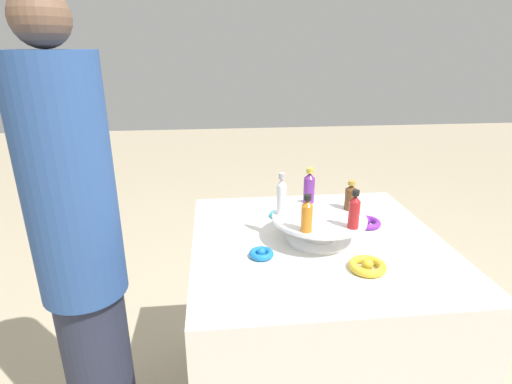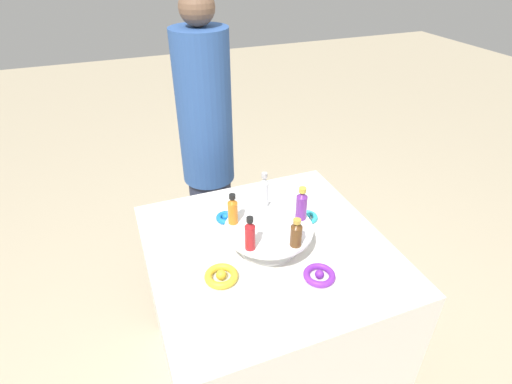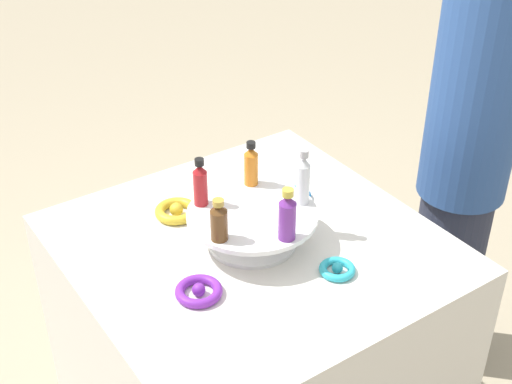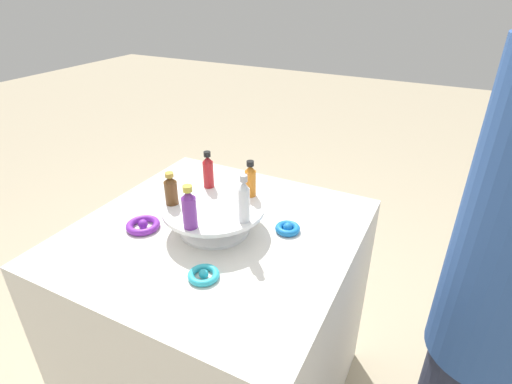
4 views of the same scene
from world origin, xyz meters
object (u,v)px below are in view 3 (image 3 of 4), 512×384
bottle_brown (219,221)px  ribbon_bow_purple (199,291)px  bottle_purple (287,216)px  display_stand (252,224)px  bottle_red (200,184)px  ribbon_bow_blue (296,195)px  ribbon_bow_teal (337,269)px  bottle_clear (303,179)px  person_figure (467,153)px  ribbon_bow_gold (176,211)px  bottle_orange (251,165)px

bottle_brown → ribbon_bow_purple: size_ratio=0.98×
bottle_purple → display_stand: bearing=93.2°
bottle_red → ribbon_bow_blue: (0.28, -0.00, -0.13)m
ribbon_bow_purple → ribbon_bow_teal: bearing=-20.1°
bottle_brown → ribbon_bow_purple: (-0.09, -0.05, -0.12)m
ribbon_bow_purple → ribbon_bow_teal: 0.32m
bottle_clear → bottle_red: bottle_clear is taller
bottle_red → person_figure: person_figure is taller
bottle_clear → ribbon_bow_gold: bottle_clear is taller
bottle_orange → ribbon_bow_teal: bearing=-85.3°
display_stand → bottle_clear: bearing=-14.8°
bottle_brown → ribbon_bow_gold: (0.02, 0.25, -0.12)m
bottle_brown → ribbon_bow_blue: 0.37m
bottle_purple → ribbon_bow_teal: bottle_purple is taller
ribbon_bow_teal → bottle_red: bearing=120.0°
bottle_clear → bottle_red: bearing=147.2°
display_stand → ribbon_bow_gold: 0.23m
bottle_clear → bottle_orange: bearing=111.2°
ribbon_bow_blue → ribbon_bow_teal: bearing=-110.1°
ribbon_bow_gold → ribbon_bow_purple: (-0.11, -0.30, -0.00)m
bottle_purple → ribbon_bow_teal: (0.09, -0.08, -0.14)m
display_stand → bottle_purple: bearing=-86.8°
ribbon_bow_blue → ribbon_bow_gold: bearing=159.9°
display_stand → bottle_orange: 0.15m
bottle_orange → bottle_purple: size_ratio=0.92×
bottle_clear → bottle_orange: 0.15m
person_figure → ribbon_bow_teal: bearing=16.9°
display_stand → bottle_brown: (-0.12, -0.05, 0.08)m
ribbon_bow_gold → person_figure: size_ratio=0.07×
display_stand → bottle_orange: bearing=57.2°
display_stand → person_figure: bearing=1.0°
ribbon_bow_gold → ribbon_bow_purple: bearing=-110.1°
bottle_orange → bottle_purple: 0.24m
display_stand → person_figure: (0.77, 0.01, -0.06)m
bottle_orange → ribbon_bow_blue: (0.14, -0.01, -0.13)m
bottle_orange → person_figure: (0.70, -0.09, -0.15)m
display_stand → bottle_brown: bearing=-158.8°
bottle_red → bottle_brown: size_ratio=1.20×
ribbon_bow_gold → ribbon_bow_teal: (0.19, -0.41, -0.00)m
display_stand → bottle_purple: size_ratio=2.44×
display_stand → bottle_orange: (0.07, 0.11, 0.09)m
bottle_clear → bottle_brown: size_ratio=1.39×
ribbon_bow_gold → bottle_red: bearing=-82.2°
bottle_red → ribbon_bow_gold: bottle_red is taller
bottle_purple → ribbon_bow_teal: bearing=-41.5°
display_stand → ribbon_bow_blue: size_ratio=4.02×
bottle_clear → bottle_orange: (-0.05, 0.14, -0.01)m
ribbon_bow_teal → person_figure: person_figure is taller
bottle_purple → ribbon_bow_teal: 0.18m
display_stand → bottle_orange: size_ratio=2.65×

